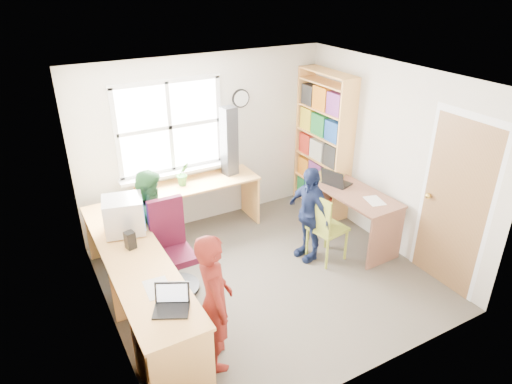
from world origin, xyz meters
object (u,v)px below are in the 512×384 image
person_navy (309,214)px  person_red (215,302)px  cd_tower (229,141)px  right_desk (353,206)px  swivel_chair (172,252)px  potted_plant (183,174)px  bookshelf (323,146)px  laptop_left (172,303)px  l_desk (168,294)px  person_green (154,222)px  wooden_chair (324,226)px  laptop_right (335,181)px  crt_monitor (124,215)px

person_navy → person_red: bearing=-65.0°
cd_tower → person_navy: (0.44, -1.34, -0.61)m
right_desk → swivel_chair: (-2.44, 0.22, -0.07)m
potted_plant → cd_tower: bearing=2.9°
bookshelf → cd_tower: 1.44m
bookshelf → laptop_left: (-3.08, -2.02, -0.20)m
laptop_left → l_desk: bearing=104.6°
bookshelf → person_green: bearing=-172.0°
l_desk → potted_plant: (0.85, 1.73, 0.46)m
bookshelf → person_red: bookshelf is taller
wooden_chair → laptop_right: (0.52, 0.48, 0.30)m
l_desk → right_desk: 2.77m
wooden_chair → potted_plant: bearing=121.5°
person_green → potted_plant: bearing=-17.3°
bookshelf → laptop_left: 3.69m
wooden_chair → crt_monitor: (-2.27, 0.63, 0.45)m
bookshelf → potted_plant: (-2.10, 0.26, -0.09)m
swivel_chair → crt_monitor: (-0.43, 0.22, 0.49)m
cd_tower → person_red: (-1.31, -2.36, -0.54)m
crt_monitor → laptop_left: (0.02, -1.44, -0.16)m
right_desk → crt_monitor: bearing=169.2°
swivel_chair → cd_tower: cd_tower is taller
wooden_chair → person_navy: size_ratio=0.75×
swivel_chair → bookshelf: bearing=16.9°
cd_tower → laptop_right: bearing=-52.8°
person_navy → right_desk: bearing=86.7°
right_desk → swivel_chair: bearing=172.8°
wooden_chair → crt_monitor: bearing=155.0°
bookshelf → laptop_left: size_ratio=5.49×
bookshelf → person_navy: bearing=-132.3°
wooden_chair → laptop_left: laptop_left is taller
potted_plant → swivel_chair: bearing=-118.0°
potted_plant → l_desk: bearing=-116.3°
person_navy → l_desk: bearing=-83.4°
swivel_chair → person_navy: person_navy is taller
right_desk → laptop_left: (-2.85, -1.00, 0.26)m
swivel_chair → potted_plant: bearing=62.1°
right_desk → cd_tower: 1.88m
bookshelf → swivel_chair: (-2.67, -0.80, -0.53)m
l_desk → laptop_left: (-0.12, -0.55, 0.34)m
bookshelf → person_red: size_ratio=1.51×
swivel_chair → person_red: size_ratio=0.79×
cd_tower → potted_plant: cd_tower is taller
l_desk → laptop_left: 0.66m
laptop_left → person_navy: (2.13, 0.98, -0.17)m
laptop_left → laptop_right: laptop_right is taller
laptop_right → person_green: size_ratio=0.31×
laptop_left → person_green: bearing=105.2°
potted_plant → person_green: bearing=-134.6°
laptop_right → person_navy: 0.73m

